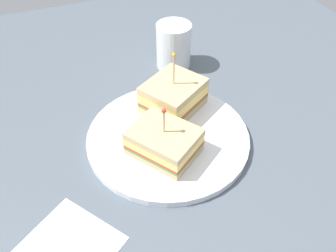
{
  "coord_description": "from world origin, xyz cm",
  "views": [
    {
      "loc": [
        -15.77,
        -39.25,
        43.07
      ],
      "look_at": [
        0.0,
        0.0,
        3.19
      ],
      "focal_mm": 37.97,
      "sensor_mm": 36.0,
      "label": 1
    }
  ],
  "objects_px": {
    "plate": "(168,137)",
    "napkin": "(69,246)",
    "sandwich_half_front": "(164,142)",
    "sandwich_half_back": "(173,95)",
    "drink_glass": "(174,48)"
  },
  "relations": [
    {
      "from": "drink_glass",
      "to": "napkin",
      "type": "bearing_deg",
      "value": -130.2
    },
    {
      "from": "sandwich_half_front",
      "to": "sandwich_half_back",
      "type": "bearing_deg",
      "value": 59.95
    },
    {
      "from": "plate",
      "to": "drink_glass",
      "type": "bearing_deg",
      "value": 65.18
    },
    {
      "from": "plate",
      "to": "sandwich_half_front",
      "type": "height_order",
      "value": "sandwich_half_front"
    },
    {
      "from": "plate",
      "to": "napkin",
      "type": "height_order",
      "value": "plate"
    },
    {
      "from": "drink_glass",
      "to": "napkin",
      "type": "distance_m",
      "value": 0.45
    },
    {
      "from": "sandwich_half_back",
      "to": "plate",
      "type": "bearing_deg",
      "value": -119.51
    },
    {
      "from": "plate",
      "to": "napkin",
      "type": "bearing_deg",
      "value": -145.24
    },
    {
      "from": "sandwich_half_back",
      "to": "napkin",
      "type": "xyz_separation_m",
      "value": [
        -0.23,
        -0.2,
        -0.04
      ]
    },
    {
      "from": "sandwich_half_front",
      "to": "sandwich_half_back",
      "type": "relative_size",
      "value": 0.99
    },
    {
      "from": "drink_glass",
      "to": "napkin",
      "type": "relative_size",
      "value": 0.81
    },
    {
      "from": "plate",
      "to": "sandwich_half_front",
      "type": "distance_m",
      "value": 0.05
    },
    {
      "from": "napkin",
      "to": "sandwich_half_front",
      "type": "bearing_deg",
      "value": 30.25
    },
    {
      "from": "plate",
      "to": "sandwich_half_front",
      "type": "xyz_separation_m",
      "value": [
        -0.02,
        -0.03,
        0.03
      ]
    },
    {
      "from": "drink_glass",
      "to": "plate",
      "type": "bearing_deg",
      "value": -114.82
    }
  ]
}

